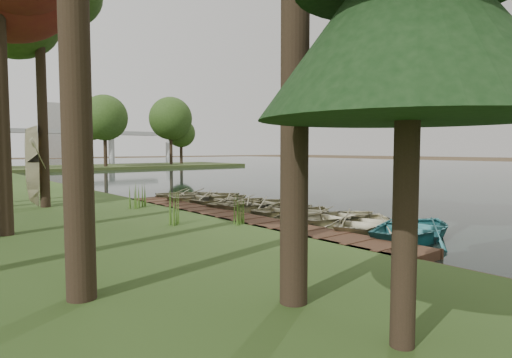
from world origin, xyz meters
TOP-DOWN VIEW (x-y plane):
  - ground at (0.00, 0.00)m, footprint 300.00×300.00m
  - water at (30.00, 20.00)m, footprint 130.00×200.00m
  - boardwalk at (-1.60, 0.00)m, footprint 1.60×16.00m
  - peninsula at (8.00, 50.00)m, footprint 50.00×14.00m
  - far_trees at (4.67, 50.00)m, footprint 45.60×5.60m
  - bridge at (12.31, 120.00)m, footprint 95.90×4.00m
  - building_a at (30.00, 140.00)m, footprint 10.00×8.00m
  - rowboat_0 at (0.95, -6.24)m, footprint 4.29×3.32m
  - rowboat_1 at (0.84, -4.45)m, footprint 4.25×3.63m
  - rowboat_2 at (1.11, -3.11)m, footprint 3.92×3.05m
  - rowboat_3 at (1.26, -1.39)m, footprint 3.83×3.27m
  - rowboat_4 at (1.08, -0.25)m, footprint 3.29×2.37m
  - rowboat_5 at (1.10, 1.57)m, footprint 4.01×2.95m
  - rowboat_6 at (0.83, 2.59)m, footprint 4.12×3.33m
  - rowboat_7 at (1.06, 4.37)m, footprint 4.00×3.15m
  - rowboat_8 at (0.81, 5.54)m, footprint 4.44×3.50m
  - rowboat_9 at (0.81, 7.48)m, footprint 4.18×3.68m
  - stored_rowboat at (-6.87, 7.46)m, footprint 3.95×3.09m
  - tree_4 at (-6.56, 7.28)m, footprint 3.80×3.80m
  - reeds_0 at (-2.60, -1.82)m, footprint 0.60×0.60m
  - reeds_1 at (-4.34, -0.33)m, footprint 0.60×0.60m
  - reeds_2 at (-3.67, 4.30)m, footprint 0.60×0.60m
  - reeds_3 at (-3.24, 4.52)m, footprint 0.60×0.60m

SIDE VIEW (x-z plane):
  - ground at x=0.00m, z-range 0.00..0.00m
  - water at x=30.00m, z-range 0.00..0.05m
  - boardwalk at x=-1.60m, z-range 0.00..0.30m
  - peninsula at x=8.00m, z-range 0.00..0.45m
  - rowboat_3 at x=1.26m, z-range 0.05..0.72m
  - rowboat_4 at x=1.08m, z-range 0.05..0.73m
  - rowboat_9 at x=0.81m, z-range 0.05..0.77m
  - rowboat_1 at x=0.84m, z-range 0.05..0.79m
  - rowboat_2 at x=1.11m, z-range 0.05..0.80m
  - rowboat_7 at x=1.06m, z-range 0.05..0.80m
  - rowboat_6 at x=0.83m, z-range 0.05..0.81m
  - rowboat_5 at x=1.10m, z-range 0.05..0.85m
  - rowboat_0 at x=0.95m, z-range 0.05..0.87m
  - rowboat_8 at x=0.81m, z-range 0.05..0.88m
  - stored_rowboat at x=-6.87m, z-range 0.30..1.05m
  - reeds_2 at x=-3.67m, z-range 0.30..1.29m
  - reeds_0 at x=-2.60m, z-range 0.30..1.29m
  - reeds_3 at x=-3.24m, z-range 0.30..1.35m
  - reeds_1 at x=-4.34m, z-range 0.30..1.42m
  - far_trees at x=4.67m, z-range 2.03..10.83m
  - bridge at x=12.31m, z-range 2.78..11.38m
  - tree_4 at x=-6.56m, z-range 3.74..14.13m
  - building_a at x=30.00m, z-range 0.00..18.00m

